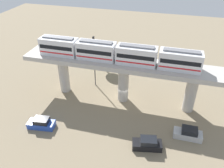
% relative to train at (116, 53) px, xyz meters
% --- Properties ---
extents(ground_plane, '(120.00, 120.00, 0.00)m').
position_rel_train_xyz_m(ground_plane, '(0.00, 1.42, -9.35)').
color(ground_plane, '#84755B').
extents(viaduct, '(5.20, 35.80, 7.82)m').
position_rel_train_xyz_m(viaduct, '(0.00, 1.42, -3.25)').
color(viaduct, '#B7B2AA').
rests_on(viaduct, ground).
extents(train, '(2.64, 27.45, 3.24)m').
position_rel_train_xyz_m(train, '(0.00, 0.00, 0.00)').
color(train, silver).
rests_on(train, viaduct).
extents(parked_car_blue, '(2.31, 4.39, 1.76)m').
position_rel_train_xyz_m(parked_car_blue, '(10.69, -9.38, -8.61)').
color(parked_car_blue, '#284CB7').
rests_on(parked_car_blue, ground).
extents(parked_car_silver, '(1.81, 4.21, 1.76)m').
position_rel_train_xyz_m(parked_car_silver, '(6.84, 13.09, -8.61)').
color(parked_car_silver, '#B2B5BA').
rests_on(parked_car_silver, ground).
extents(parked_car_black, '(2.58, 4.47, 1.76)m').
position_rel_train_xyz_m(parked_car_black, '(10.48, 7.45, -8.61)').
color(parked_car_black, black).
rests_on(parked_car_black, ground).
extents(tree_near_viaduct, '(3.49, 3.49, 5.74)m').
position_rel_train_xyz_m(tree_near_viaduct, '(-9.83, -4.98, -5.38)').
color(tree_near_viaduct, brown).
rests_on(tree_near_viaduct, ground).
extents(signal_post, '(0.44, 0.28, 10.42)m').
position_rel_train_xyz_m(signal_post, '(-3.40, -5.16, -3.62)').
color(signal_post, '#4C4C51').
rests_on(signal_post, ground).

